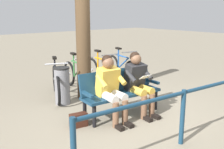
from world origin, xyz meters
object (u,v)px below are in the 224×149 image
at_px(tree_trunk, 83,31).
at_px(bicycle_blue, 122,68).
at_px(person_companion, 111,85).
at_px(bicycle_green, 77,76).
at_px(litter_bin, 62,86).
at_px(person_reading, 138,80).
at_px(bicycle_red, 56,83).
at_px(handbag, 79,120).
at_px(bicycle_black, 101,72).
at_px(bench, 120,89).

xyz_separation_m(tree_trunk, bicycle_blue, (-1.71, -0.62, -1.17)).
xyz_separation_m(person_companion, bicycle_green, (-0.56, -2.01, -0.30)).
height_order(litter_bin, bicycle_blue, bicycle_blue).
bearing_deg(person_companion, litter_bin, -75.11).
height_order(person_reading, person_companion, same).
xyz_separation_m(person_companion, bicycle_red, (0.14, -1.79, -0.30)).
xyz_separation_m(handbag, bicycle_red, (-0.47, -1.66, 0.24)).
relative_size(handbag, bicycle_red, 0.19).
distance_m(bicycle_black, bicycle_red, 1.50).
distance_m(person_reading, person_companion, 0.64).
bearing_deg(bicycle_green, litter_bin, -42.61).
distance_m(litter_bin, bicycle_red, 0.45).
xyz_separation_m(bicycle_black, bicycle_green, (0.78, 0.01, 0.00)).
distance_m(handbag, tree_trunk, 2.14).
distance_m(tree_trunk, bicycle_green, 1.32).
distance_m(litter_bin, bicycle_green, 1.03).
distance_m(handbag, bicycle_blue, 3.30).
bearing_deg(person_reading, bicycle_black, -103.43).
distance_m(bicycle_green, bicycle_red, 0.73).
relative_size(person_reading, bicycle_red, 0.77).
bearing_deg(person_companion, bench, -152.74).
xyz_separation_m(bench, bicycle_blue, (-1.75, -1.90, -0.15)).
relative_size(person_reading, tree_trunk, 0.39).
distance_m(bench, bicycle_blue, 2.59).
relative_size(bench, bicycle_red, 1.05).
distance_m(tree_trunk, litter_bin, 1.28).
bearing_deg(bench, bicycle_blue, -127.40).
relative_size(bicycle_black, bicycle_green, 1.00).
height_order(litter_bin, bicycle_red, bicycle_red).
distance_m(person_companion, tree_trunk, 1.70).
bearing_deg(bicycle_blue, person_companion, -34.85).
relative_size(person_reading, person_companion, 1.00).
relative_size(bench, person_reading, 1.36).
bearing_deg(bicycle_green, tree_trunk, -9.24).
height_order(handbag, bicycle_black, bicycle_black).
relative_size(person_companion, bicycle_green, 0.72).
bearing_deg(bench, litter_bin, -60.02).
bearing_deg(bench, handbag, 4.93).
bearing_deg(person_companion, bicycle_red, -80.29).
bearing_deg(litter_bin, bicycle_green, -140.34).
bearing_deg(person_reading, person_companion, -0.05).
relative_size(person_reading, bicycle_green, 0.72).
relative_size(tree_trunk, bicycle_green, 1.83).
bearing_deg(handbag, bicycle_black, -136.04).
xyz_separation_m(person_reading, person_companion, (0.64, -0.06, -0.00)).
bearing_deg(bicycle_black, handbag, -40.64).
xyz_separation_m(bench, handbag, (0.94, -0.01, -0.39)).
bearing_deg(bicycle_black, bicycle_red, -76.05).
xyz_separation_m(tree_trunk, bicycle_black, (-0.96, -0.60, -1.17)).
height_order(person_reading, bicycle_black, person_reading).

